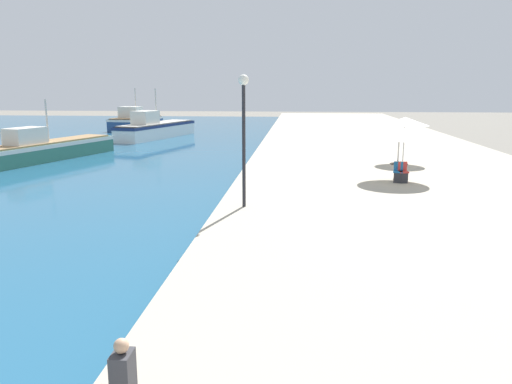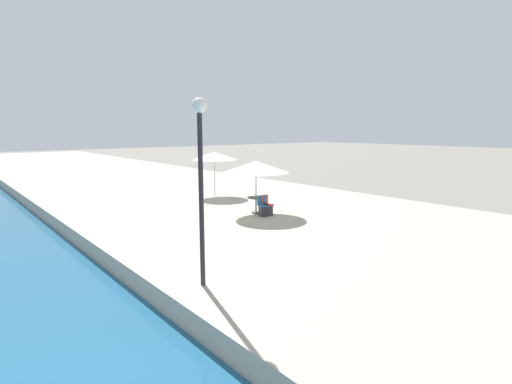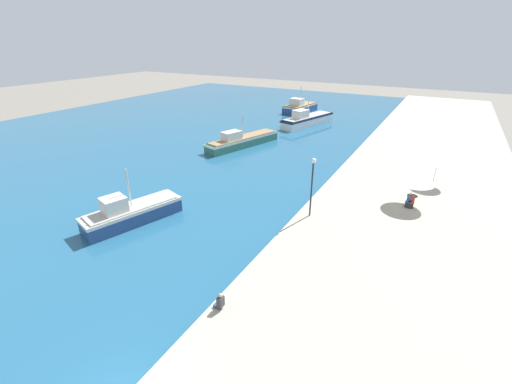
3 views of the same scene
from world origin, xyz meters
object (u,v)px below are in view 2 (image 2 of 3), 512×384
at_px(lamppost, 200,161).
at_px(cafe_chair_right, 263,209).
at_px(cafe_umbrella_white, 214,156).
at_px(cafe_table, 256,202).
at_px(cafe_chair_left, 267,208).
at_px(cafe_umbrella_pink, 256,167).

bearing_deg(lamppost, cafe_chair_right, 39.00).
xyz_separation_m(cafe_umbrella_white, cafe_table, (-1.25, -5.31, -1.76)).
height_order(cafe_umbrella_white, lamppost, lamppost).
height_order(cafe_chair_right, lamppost, lamppost).
bearing_deg(cafe_table, lamppost, -138.04).
xyz_separation_m(cafe_umbrella_white, cafe_chair_right, (-1.41, -6.01, -1.97)).
relative_size(cafe_umbrella_white, cafe_chair_right, 2.83).
bearing_deg(cafe_chair_left, cafe_table, -90.00).
distance_m(cafe_umbrella_pink, cafe_chair_right, 1.92).
height_order(cafe_table, cafe_chair_right, cafe_chair_right).
xyz_separation_m(cafe_table, lamppost, (-6.44, -5.79, 2.56)).
relative_size(cafe_chair_right, lamppost, 0.20).
bearing_deg(cafe_chair_left, cafe_umbrella_pink, -82.30).
bearing_deg(cafe_umbrella_pink, lamppost, -138.19).
bearing_deg(cafe_chair_right, cafe_umbrella_pink, -85.01).
bearing_deg(cafe_chair_right, cafe_table, -90.00).
relative_size(cafe_umbrella_white, cafe_chair_left, 2.83).
xyz_separation_m(cafe_chair_right, lamppost, (-6.28, -5.09, 2.77)).
distance_m(cafe_chair_right, lamppost, 8.54).
height_order(cafe_umbrella_white, cafe_table, cafe_umbrella_white).
bearing_deg(cafe_umbrella_pink, cafe_chair_right, -97.89).
bearing_deg(cafe_chair_left, cafe_chair_right, -8.93).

